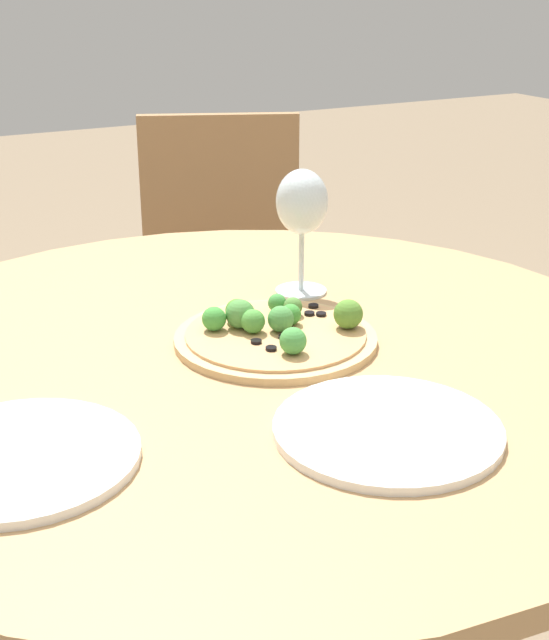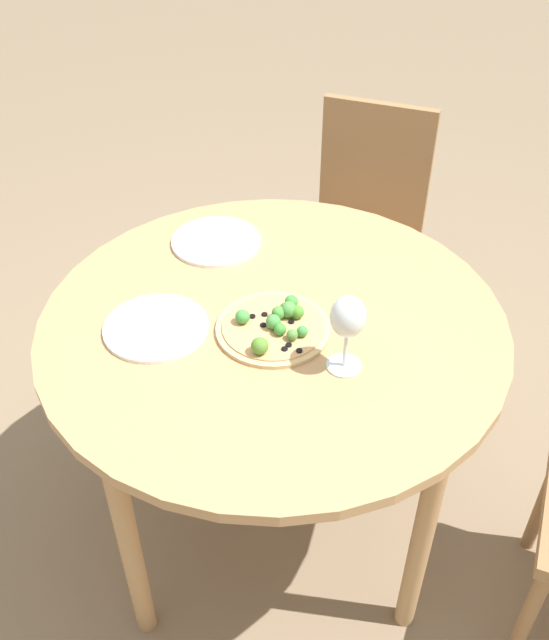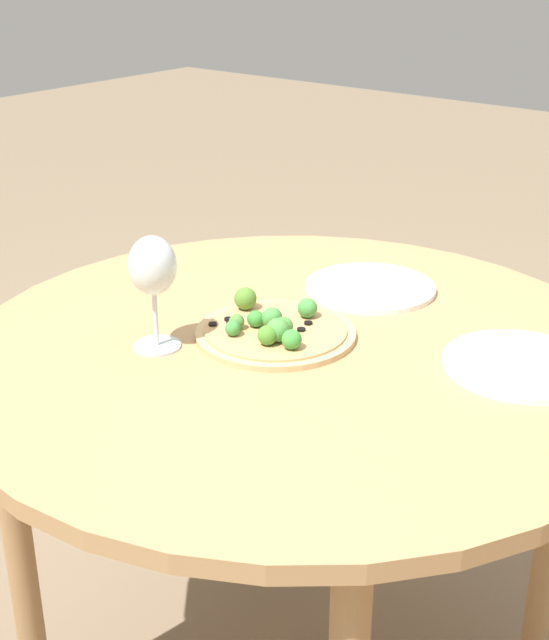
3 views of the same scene
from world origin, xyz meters
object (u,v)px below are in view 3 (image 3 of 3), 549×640
at_px(wine_glass, 153,270).
at_px(plate_far, 370,287).
at_px(plate_near, 521,365).
at_px(pizza, 273,330).

height_order(wine_glass, plate_far, wine_glass).
relative_size(plate_near, plate_far, 0.99).
bearing_deg(pizza, plate_far, 87.51).
xyz_separation_m(pizza, plate_near, (0.36, 0.15, -0.01)).
relative_size(wine_glass, plate_near, 0.78).
distance_m(wine_glass, plate_far, 0.45).
bearing_deg(plate_near, pizza, -157.76).
bearing_deg(wine_glass, plate_near, 31.13).
height_order(wine_glass, plate_near, wine_glass).
bearing_deg(plate_far, plate_near, -19.29).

